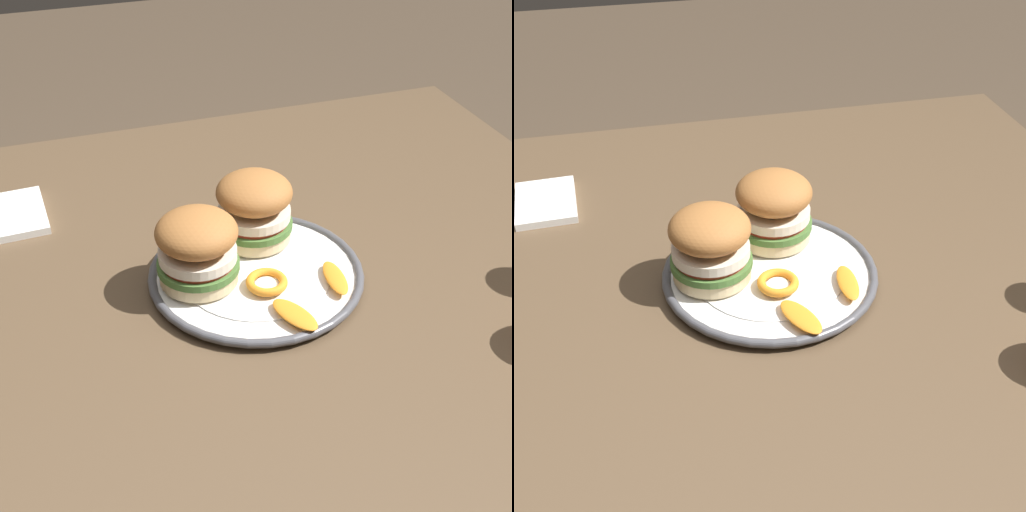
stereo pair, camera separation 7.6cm
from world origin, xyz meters
The scene contains 8 objects.
dining_table centered at (0.00, 0.00, 0.65)m, with size 1.18×1.07×0.74m.
dinner_plate centered at (-0.07, -0.04, 0.75)m, with size 0.29×0.29×0.02m.
sandwich_half_left centered at (-0.08, -0.12, 0.81)m, with size 0.15×0.15×0.10m.
sandwich_half_right centered at (-0.15, -0.02, 0.81)m, with size 0.14×0.14×0.10m.
orange_peel_curled centered at (-0.03, -0.04, 0.77)m, with size 0.07×0.07×0.01m.
orange_peel_strip_long centered at (0.04, -0.03, 0.77)m, with size 0.08×0.06×0.01m.
orange_peel_strip_short centered at (-0.01, 0.05, 0.77)m, with size 0.08×0.03×0.01m.
folded_napkin centered at (-0.34, -0.35, 0.75)m, with size 0.13×0.09×0.01m, color white.
Camera 1 is at (0.65, -0.29, 1.33)m, focal length 49.29 mm.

